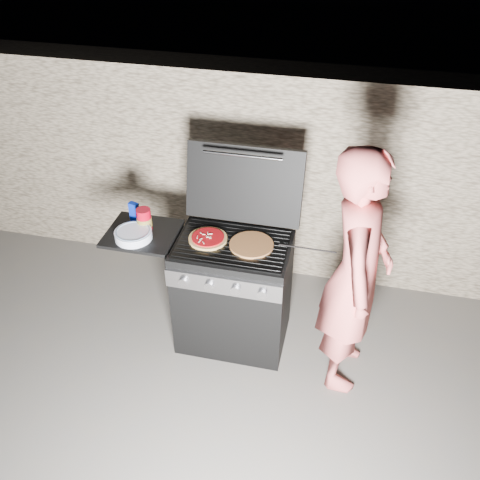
% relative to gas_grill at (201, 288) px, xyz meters
% --- Properties ---
extents(ground, '(50.00, 50.00, 0.00)m').
position_rel_gas_grill_xyz_m(ground, '(0.25, 0.00, -0.46)').
color(ground, '#524F4C').
extents(stone_wall, '(8.00, 0.35, 1.80)m').
position_rel_gas_grill_xyz_m(stone_wall, '(0.25, 1.05, 0.44)').
color(stone_wall, tan).
rests_on(stone_wall, ground).
extents(gas_grill, '(1.34, 0.79, 0.91)m').
position_rel_gas_grill_xyz_m(gas_grill, '(0.00, 0.00, 0.00)').
color(gas_grill, black).
rests_on(gas_grill, ground).
extents(pizza_topped, '(0.35, 0.35, 0.03)m').
position_rel_gas_grill_xyz_m(pizza_topped, '(0.07, 0.00, 0.47)').
color(pizza_topped, gold).
rests_on(pizza_topped, gas_grill).
extents(pizza_plain, '(0.31, 0.31, 0.02)m').
position_rel_gas_grill_xyz_m(pizza_plain, '(0.38, 0.01, 0.46)').
color(pizza_plain, '#AF794B').
rests_on(pizza_plain, gas_grill).
extents(sauce_jar, '(0.12, 0.12, 0.16)m').
position_rel_gas_grill_xyz_m(sauce_jar, '(-0.41, 0.05, 0.53)').
color(sauce_jar, '#A50417').
rests_on(sauce_jar, gas_grill).
extents(blue_carton, '(0.08, 0.06, 0.15)m').
position_rel_gas_grill_xyz_m(blue_carton, '(-0.52, 0.13, 0.52)').
color(blue_carton, '#0723AA').
rests_on(blue_carton, gas_grill).
extents(plate_stack, '(0.34, 0.34, 0.06)m').
position_rel_gas_grill_xyz_m(plate_stack, '(-0.45, -0.08, 0.48)').
color(plate_stack, white).
rests_on(plate_stack, gas_grill).
extents(person, '(0.44, 0.67, 1.81)m').
position_rel_gas_grill_xyz_m(person, '(1.10, -0.13, 0.45)').
color(person, '#D85D5B').
rests_on(person, ground).
extents(tongs, '(0.40, 0.11, 0.08)m').
position_rel_gas_grill_xyz_m(tongs, '(0.76, 0.00, 0.50)').
color(tongs, black).
rests_on(tongs, gas_grill).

